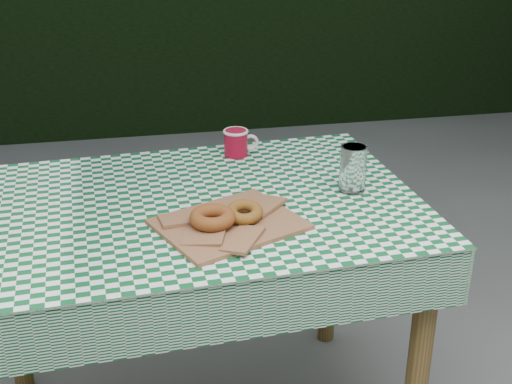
# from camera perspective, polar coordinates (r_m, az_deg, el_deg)

# --- Properties ---
(table) EXTENTS (1.21, 0.85, 0.75)m
(table) POSITION_cam_1_polar(r_m,az_deg,el_deg) (1.98, -5.03, -10.94)
(table) COLOR brown
(table) RESTS_ON ground
(tablecloth) EXTENTS (1.23, 0.87, 0.01)m
(tablecloth) POSITION_cam_1_polar(r_m,az_deg,el_deg) (1.79, -5.47, -1.03)
(tablecloth) COLOR #0C4E23
(tablecloth) RESTS_ON table
(paper_bag) EXTENTS (0.40, 0.37, 0.02)m
(paper_bag) POSITION_cam_1_polar(r_m,az_deg,el_deg) (1.66, -2.25, -2.59)
(paper_bag) COLOR #996242
(paper_bag) RESTS_ON tablecloth
(bagel_front) EXTENTS (0.12, 0.12, 0.03)m
(bagel_front) POSITION_cam_1_polar(r_m,az_deg,el_deg) (1.63, -3.63, -2.13)
(bagel_front) COLOR brown
(bagel_front) RESTS_ON paper_bag
(bagel_back) EXTENTS (0.10, 0.10, 0.03)m
(bagel_back) POSITION_cam_1_polar(r_m,az_deg,el_deg) (1.66, -0.98, -1.67)
(bagel_back) COLOR olive
(bagel_back) RESTS_ON paper_bag
(coffee_mug) EXTENTS (0.15, 0.15, 0.08)m
(coffee_mug) POSITION_cam_1_polar(r_m,az_deg,el_deg) (2.08, -1.68, 4.10)
(coffee_mug) COLOR #A70A24
(coffee_mug) RESTS_ON tablecloth
(drinking_glass) EXTENTS (0.09, 0.09, 0.13)m
(drinking_glass) POSITION_cam_1_polar(r_m,az_deg,el_deg) (1.84, 8.04, 1.91)
(drinking_glass) COLOR white
(drinking_glass) RESTS_ON tablecloth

